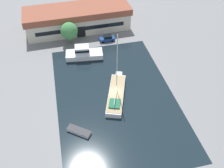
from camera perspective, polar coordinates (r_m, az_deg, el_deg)
ground_plane at (r=53.24m, az=0.69°, el=-2.83°), size 440.00×440.00×0.00m
water_canal at (r=53.23m, az=0.69°, el=-2.82°), size 24.59×37.92×0.01m
warehouse_building at (r=74.34m, az=-7.81°, el=14.62°), size 29.97×10.71×6.38m
quay_tree_near_building at (r=67.39m, az=-9.77°, el=11.87°), size 4.54×4.54×6.21m
parked_car at (r=69.25m, az=-1.11°, el=10.43°), size 4.19×1.92×1.72m
sailboat_moored at (r=52.73m, az=0.98°, el=-2.31°), size 6.82×12.89×14.80m
motor_cruiser at (r=63.15m, az=-6.48°, el=6.91°), size 9.55×4.70×3.38m
small_dinghy at (r=47.38m, az=-7.57°, el=-10.64°), size 4.56×3.94×0.63m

